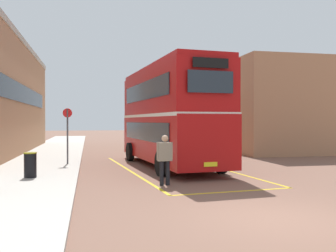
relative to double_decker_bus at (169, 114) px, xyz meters
name	(u,v)px	position (x,y,z in m)	size (l,w,h in m)	color
ground_plane	(158,157)	(0.28, 4.41, -2.51)	(135.60, 135.60, 0.00)	brown
sidewalk_left	(50,155)	(-6.22, 6.81, -2.44)	(4.00, 57.60, 0.14)	#B2ADA3
depot_building_right	(248,109)	(9.29, 11.61, 0.67)	(7.08, 17.21, 6.37)	#AD7A56
double_decker_bus	(169,114)	(0.00, 0.00, 0.00)	(3.56, 9.89, 4.75)	black
single_deck_bus	(172,127)	(3.65, 15.44, -0.87)	(3.50, 9.74, 3.02)	black
pedestrian_boarding	(165,156)	(-1.29, -5.21, -1.52)	(0.57, 0.28, 1.71)	black
litter_bin	(30,165)	(-5.90, -3.37, -1.92)	(0.46, 0.46, 0.91)	black
bus_stop_sign	(67,130)	(-4.81, 0.90, -0.77)	(0.44, 0.08, 2.66)	#4C4C51
bay_marking_yellow	(180,171)	(0.09, -1.86, -2.51)	(5.37, 12.09, 0.01)	gold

